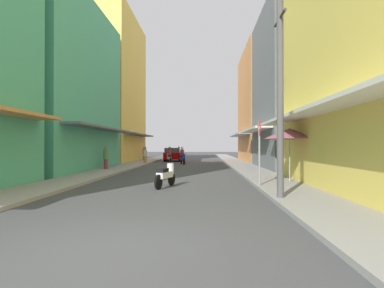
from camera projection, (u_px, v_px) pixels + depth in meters
name	position (u px, v px, depth m)	size (l,w,h in m)	color
ground_plane	(188.00, 164.00, 27.28)	(116.96, 116.96, 0.00)	#424244
sidewalk_left	(137.00, 164.00, 27.48)	(2.08, 61.16, 0.12)	#9E9991
sidewalk_right	(239.00, 164.00, 27.09)	(2.08, 61.16, 0.12)	gray
building_left_mid	(52.00, 88.00, 20.12)	(7.05, 11.28, 11.05)	#4CB28C
building_left_far	(107.00, 90.00, 31.50)	(7.05, 10.70, 14.95)	#EFD159
building_right_mid	(303.00, 90.00, 21.71)	(7.05, 8.47, 11.35)	slate
building_right_far	(272.00, 106.00, 31.67)	(7.05, 10.61, 11.57)	#D88C4C
motorbike_blue	(182.00, 156.00, 27.25)	(0.69, 1.76, 1.58)	black
motorbike_maroon	(179.00, 153.00, 42.77)	(0.68, 1.77, 1.58)	black
motorbike_silver	(169.00, 156.00, 29.46)	(0.75, 1.74, 1.58)	black
motorbike_white	(166.00, 175.00, 12.08)	(0.72, 1.75, 0.96)	black
parked_car	(172.00, 154.00, 32.95)	(2.04, 4.21, 1.45)	#8C0000
pedestrian_foreground	(145.00, 156.00, 27.42)	(0.34, 0.34, 1.58)	#BF8C3F
pedestrian_crossing	(106.00, 158.00, 20.41)	(0.34, 0.34, 1.64)	#99333F
pedestrian_midway	(144.00, 154.00, 33.62)	(0.34, 0.34, 1.62)	#334C8C
vendor_umbrella	(290.00, 134.00, 12.89)	(2.21, 2.21, 2.40)	#99999E
utility_pole	(280.00, 97.00, 8.99)	(0.20, 1.20, 6.04)	#4C4C4F
street_sign_no_entry	(259.00, 144.00, 11.85)	(0.07, 0.60, 2.65)	gray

